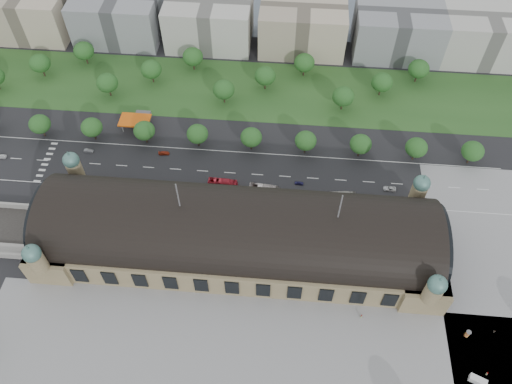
# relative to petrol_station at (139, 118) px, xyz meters

# --- Properties ---
(ground) EXTENTS (900.00, 900.00, 0.00)m
(ground) POSITION_rel_petrol_station_xyz_m (53.91, -65.28, -2.95)
(ground) COLOR black
(ground) RESTS_ON ground
(station) EXTENTS (150.00, 48.40, 44.30)m
(station) POSITION_rel_petrol_station_xyz_m (53.91, -65.28, 7.33)
(station) COLOR #8E7D58
(station) RESTS_ON ground
(plaza_south) EXTENTS (190.00, 48.00, 0.12)m
(plaza_south) POSITION_rel_petrol_station_xyz_m (63.91, -109.28, -2.95)
(plaza_south) COLOR gray
(plaza_south) RESTS_ON ground
(plaza_east) EXTENTS (56.00, 100.00, 0.12)m
(plaza_east) POSITION_rel_petrol_station_xyz_m (156.91, -65.28, -2.95)
(plaza_east) COLOR gray
(plaza_east) RESTS_ON ground
(road_slab) EXTENTS (260.00, 26.00, 0.10)m
(road_slab) POSITION_rel_petrol_station_xyz_m (33.91, -27.28, -2.95)
(road_slab) COLOR black
(road_slab) RESTS_ON ground
(grass_belt) EXTENTS (300.00, 45.00, 0.10)m
(grass_belt) POSITION_rel_petrol_station_xyz_m (38.91, 27.72, -2.95)
(grass_belt) COLOR #254C1E
(grass_belt) RESTS_ON ground
(petrol_station) EXTENTS (14.00, 13.00, 5.05)m
(petrol_station) POSITION_rel_petrol_station_xyz_m (0.00, 0.00, 0.00)
(petrol_station) COLOR #D3540C
(petrol_station) RESTS_ON ground
(office_1) EXTENTS (45.00, 32.00, 24.00)m
(office_1) POSITION_rel_petrol_station_xyz_m (-76.09, 67.72, 9.05)
(office_1) COLOR #B4A68D
(office_1) RESTS_ON ground
(office_2) EXTENTS (45.00, 32.00, 24.00)m
(office_2) POSITION_rel_petrol_station_xyz_m (-26.09, 67.72, 9.05)
(office_2) COLOR gray
(office_2) RESTS_ON ground
(office_3) EXTENTS (45.00, 32.00, 24.00)m
(office_3) POSITION_rel_petrol_station_xyz_m (23.91, 67.72, 9.05)
(office_3) COLOR #B3B2AA
(office_3) RESTS_ON ground
(office_4) EXTENTS (45.00, 32.00, 24.00)m
(office_4) POSITION_rel_petrol_station_xyz_m (73.91, 67.72, 9.05)
(office_4) COLOR #B4A68D
(office_4) RESTS_ON ground
(office_5) EXTENTS (45.00, 32.00, 24.00)m
(office_5) POSITION_rel_petrol_station_xyz_m (123.91, 67.72, 9.05)
(office_5) COLOR gray
(office_5) RESTS_ON ground
(office_6) EXTENTS (45.00, 32.00, 24.00)m
(office_6) POSITION_rel_petrol_station_xyz_m (168.91, 67.72, 9.05)
(office_6) COLOR #B3B2AA
(office_6) RESTS_ON ground
(tree_row_1) EXTENTS (9.60, 9.60, 11.52)m
(tree_row_1) POSITION_rel_petrol_station_xyz_m (-42.09, -12.28, 4.48)
(tree_row_1) COLOR #2D2116
(tree_row_1) RESTS_ON ground
(tree_row_2) EXTENTS (9.60, 9.60, 11.52)m
(tree_row_2) POSITION_rel_petrol_station_xyz_m (-18.09, -12.28, 4.48)
(tree_row_2) COLOR #2D2116
(tree_row_2) RESTS_ON ground
(tree_row_3) EXTENTS (9.60, 9.60, 11.52)m
(tree_row_3) POSITION_rel_petrol_station_xyz_m (5.91, -12.28, 4.48)
(tree_row_3) COLOR #2D2116
(tree_row_3) RESTS_ON ground
(tree_row_4) EXTENTS (9.60, 9.60, 11.52)m
(tree_row_4) POSITION_rel_petrol_station_xyz_m (29.91, -12.28, 4.48)
(tree_row_4) COLOR #2D2116
(tree_row_4) RESTS_ON ground
(tree_row_5) EXTENTS (9.60, 9.60, 11.52)m
(tree_row_5) POSITION_rel_petrol_station_xyz_m (53.91, -12.28, 4.48)
(tree_row_5) COLOR #2D2116
(tree_row_5) RESTS_ON ground
(tree_row_6) EXTENTS (9.60, 9.60, 11.52)m
(tree_row_6) POSITION_rel_petrol_station_xyz_m (77.91, -12.28, 4.48)
(tree_row_6) COLOR #2D2116
(tree_row_6) RESTS_ON ground
(tree_row_7) EXTENTS (9.60, 9.60, 11.52)m
(tree_row_7) POSITION_rel_petrol_station_xyz_m (101.91, -12.28, 4.48)
(tree_row_7) COLOR #2D2116
(tree_row_7) RESTS_ON ground
(tree_row_8) EXTENTS (9.60, 9.60, 11.52)m
(tree_row_8) POSITION_rel_petrol_station_xyz_m (125.91, -12.28, 4.48)
(tree_row_8) COLOR #2D2116
(tree_row_8) RESTS_ON ground
(tree_row_9) EXTENTS (9.60, 9.60, 11.52)m
(tree_row_9) POSITION_rel_petrol_station_xyz_m (149.91, -12.28, 4.48)
(tree_row_9) COLOR #2D2116
(tree_row_9) RESTS_ON ground
(tree_belt_1) EXTENTS (10.40, 10.40, 12.48)m
(tree_belt_1) POSITION_rel_petrol_station_xyz_m (-57.09, 29.72, 5.10)
(tree_belt_1) COLOR #2D2116
(tree_belt_1) RESTS_ON ground
(tree_belt_2) EXTENTS (10.40, 10.40, 12.48)m
(tree_belt_2) POSITION_rel_petrol_station_xyz_m (-38.09, 41.72, 5.10)
(tree_belt_2) COLOR #2D2116
(tree_belt_2) RESTS_ON ground
(tree_belt_3) EXTENTS (10.40, 10.40, 12.48)m
(tree_belt_3) POSITION_rel_petrol_station_xyz_m (-19.09, 17.72, 5.10)
(tree_belt_3) COLOR #2D2116
(tree_belt_3) RESTS_ON ground
(tree_belt_4) EXTENTS (10.40, 10.40, 12.48)m
(tree_belt_4) POSITION_rel_petrol_station_xyz_m (-0.09, 29.72, 5.10)
(tree_belt_4) COLOR #2D2116
(tree_belt_4) RESTS_ON ground
(tree_belt_5) EXTENTS (10.40, 10.40, 12.48)m
(tree_belt_5) POSITION_rel_petrol_station_xyz_m (18.91, 41.72, 5.10)
(tree_belt_5) COLOR #2D2116
(tree_belt_5) RESTS_ON ground
(tree_belt_6) EXTENTS (10.40, 10.40, 12.48)m
(tree_belt_6) POSITION_rel_petrol_station_xyz_m (37.91, 17.72, 5.10)
(tree_belt_6) COLOR #2D2116
(tree_belt_6) RESTS_ON ground
(tree_belt_7) EXTENTS (10.40, 10.40, 12.48)m
(tree_belt_7) POSITION_rel_petrol_station_xyz_m (56.91, 29.72, 5.10)
(tree_belt_7) COLOR #2D2116
(tree_belt_7) RESTS_ON ground
(tree_belt_8) EXTENTS (10.40, 10.40, 12.48)m
(tree_belt_8) POSITION_rel_petrol_station_xyz_m (75.91, 41.72, 5.10)
(tree_belt_8) COLOR #2D2116
(tree_belt_8) RESTS_ON ground
(tree_belt_9) EXTENTS (10.40, 10.40, 12.48)m
(tree_belt_9) POSITION_rel_petrol_station_xyz_m (94.91, 17.72, 5.10)
(tree_belt_9) COLOR #2D2116
(tree_belt_9) RESTS_ON ground
(tree_belt_10) EXTENTS (10.40, 10.40, 12.48)m
(tree_belt_10) POSITION_rel_petrol_station_xyz_m (113.91, 29.72, 5.10)
(tree_belt_10) COLOR #2D2116
(tree_belt_10) RESTS_ON ground
(tree_belt_11) EXTENTS (10.40, 10.40, 12.48)m
(tree_belt_11) POSITION_rel_petrol_station_xyz_m (132.91, 41.72, 5.10)
(tree_belt_11) COLOR #2D2116
(tree_belt_11) RESTS_ON ground
(traffic_car_0) EXTENTS (4.86, 2.45, 1.59)m
(traffic_car_0) POSITION_rel_petrol_station_xyz_m (-56.68, -27.22, -2.16)
(traffic_car_0) COLOR silver
(traffic_car_0) RESTS_ON ground
(traffic_car_1) EXTENTS (4.18, 1.59, 1.36)m
(traffic_car_1) POSITION_rel_petrol_station_xyz_m (-18.92, -20.36, -2.27)
(traffic_car_1) COLOR gray
(traffic_car_1) RESTS_ON ground
(traffic_car_3) EXTENTS (5.02, 2.52, 1.40)m
(traffic_car_3) POSITION_rel_petrol_station_xyz_m (15.22, -18.91, -2.25)
(traffic_car_3) COLOR #9A2813
(traffic_car_3) RESTS_ON ground
(traffic_car_4) EXTENTS (3.87, 1.92, 1.27)m
(traffic_car_4) POSITION_rel_petrol_station_xyz_m (76.05, -30.96, -2.32)
(traffic_car_4) COLOR #1E1B4D
(traffic_car_4) RESTS_ON ground
(traffic_car_6) EXTENTS (5.34, 2.56, 1.47)m
(traffic_car_6) POSITION_rel_petrol_station_xyz_m (114.38, -30.78, -2.21)
(traffic_car_6) COLOR silver
(traffic_car_6) RESTS_ON ground
(parked_car_0) EXTENTS (4.16, 2.84, 1.30)m
(parked_car_0) POSITION_rel_petrol_station_xyz_m (-26.09, -44.28, -2.30)
(parked_car_0) COLOR black
(parked_car_0) RESTS_ON ground
(parked_car_1) EXTENTS (5.36, 3.85, 1.35)m
(parked_car_1) POSITION_rel_petrol_station_xyz_m (-19.62, -41.17, -2.27)
(parked_car_1) COLOR maroon
(parked_car_1) RESTS_ON ground
(parked_car_2) EXTENTS (5.76, 4.35, 1.55)m
(parked_car_2) POSITION_rel_petrol_station_xyz_m (-1.69, -40.28, -2.17)
(parked_car_2) COLOR #191E47
(parked_car_2) RESTS_ON ground
(parked_car_3) EXTENTS (5.04, 3.58, 1.59)m
(parked_car_3) POSITION_rel_petrol_station_xyz_m (14.61, -44.28, -2.15)
(parked_car_3) COLOR slate
(parked_car_3) RESTS_ON ground
(parked_car_4) EXTENTS (4.92, 4.43, 1.63)m
(parked_car_4) POSITION_rel_petrol_station_xyz_m (1.31, -40.28, -2.14)
(parked_car_4) COLOR silver
(parked_car_4) RESTS_ON ground
(parked_car_5) EXTENTS (5.38, 4.32, 1.36)m
(parked_car_5) POSITION_rel_petrol_station_xyz_m (19.37, -44.28, -2.27)
(parked_car_5) COLOR gray
(parked_car_5) RESTS_ON ground
(parked_car_6) EXTENTS (4.69, 3.69, 1.27)m
(parked_car_6) POSITION_rel_petrol_station_xyz_m (17.65, -40.68, -2.31)
(parked_car_6) COLOR black
(parked_car_6) RESTS_ON ground
(bus_west) EXTENTS (12.69, 3.53, 3.50)m
(bus_west) POSITION_rel_petrol_station_xyz_m (43.76, -34.66, -1.20)
(bus_west) COLOR red
(bus_west) RESTS_ON ground
(bus_mid) EXTENTS (13.19, 4.22, 3.61)m
(bus_mid) POSITION_rel_petrol_station_xyz_m (61.56, -36.32, -1.14)
(bus_mid) COLOR beige
(bus_mid) RESTS_ON ground
(bus_east) EXTENTS (12.18, 3.81, 3.34)m
(bus_east) POSITION_rel_petrol_station_xyz_m (93.91, -37.20, -1.28)
(bus_east) COLOR beige
(bus_east) RESTS_ON ground
(van_east) EXTENTS (5.87, 4.16, 2.36)m
(van_east) POSITION_rel_petrol_station_xyz_m (136.10, -108.73, -1.82)
(van_east) COLOR silver
(van_east) RESTS_ON ground
(advertising_column) EXTENTS (1.72, 1.72, 3.27)m
(advertising_column) POSITION_rel_petrol_station_xyz_m (135.63, -93.38, -1.25)
(advertising_column) COLOR #C9323F
(advertising_column) RESTS_ON ground
(pedestrian_0) EXTENTS (1.06, 0.86, 1.88)m
(pedestrian_0) POSITION_rel_petrol_station_xyz_m (99.85, -89.71, -2.01)
(pedestrian_0) COLOR gray
(pedestrian_0) RESTS_ON ground
(pedestrian_2) EXTENTS (0.81, 0.89, 1.60)m
(pedestrian_2) POSITION_rel_petrol_station_xyz_m (145.37, -91.29, -2.15)
(pedestrian_2) COLOR gray
(pedestrian_2) RESTS_ON ground
(pedestrian_5) EXTENTS (0.58, 0.91, 1.77)m
(pedestrian_5) POSITION_rel_petrol_station_xyz_m (139.87, -106.25, -2.06)
(pedestrian_5) COLOR gray
(pedestrian_5) RESTS_ON ground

